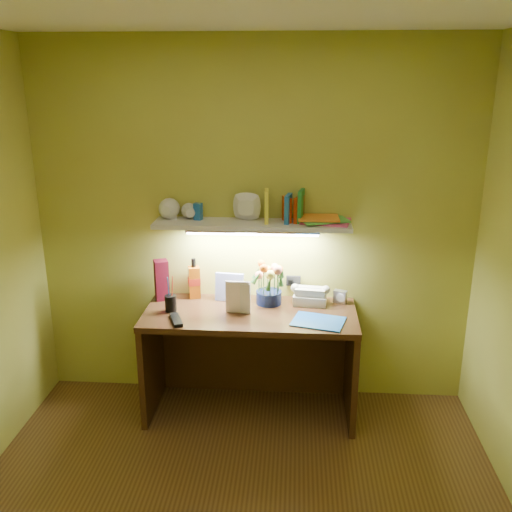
% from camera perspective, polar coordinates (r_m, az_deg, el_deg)
% --- Properties ---
extents(desk, '(1.40, 0.60, 0.75)m').
position_cam_1_polar(desk, '(3.94, -0.57, -10.62)').
color(desk, '#351E0E').
rests_on(desk, ground).
extents(flower_bouquet, '(0.22, 0.22, 0.31)m').
position_cam_1_polar(flower_bouquet, '(3.86, 1.31, -2.63)').
color(flower_bouquet, '#08143B').
rests_on(flower_bouquet, desk).
extents(telephone, '(0.24, 0.19, 0.13)m').
position_cam_1_polar(telephone, '(3.91, 5.45, -3.81)').
color(telephone, beige).
rests_on(telephone, desk).
extents(desk_clock, '(0.10, 0.07, 0.09)m').
position_cam_1_polar(desk_clock, '(3.95, 8.42, -4.04)').
color(desk_clock, '#B8B8BD').
rests_on(desk_clock, desk).
extents(whisky_bottle, '(0.10, 0.10, 0.29)m').
position_cam_1_polar(whisky_bottle, '(3.99, -6.21, -2.21)').
color(whisky_bottle, '#AF4E08').
rests_on(whisky_bottle, desk).
extents(whisky_box, '(0.12, 0.12, 0.28)m').
position_cam_1_polar(whisky_box, '(3.98, -9.41, -2.38)').
color(whisky_box, '#570C1B').
rests_on(whisky_box, desk).
extents(pen_cup, '(0.09, 0.09, 0.19)m').
position_cam_1_polar(pen_cup, '(3.80, -8.55, -4.16)').
color(pen_cup, black).
rests_on(pen_cup, desk).
extents(art_card, '(0.20, 0.06, 0.19)m').
position_cam_1_polar(art_card, '(3.93, -2.68, -3.13)').
color(art_card, silver).
rests_on(art_card, desk).
extents(tv_remote, '(0.12, 0.20, 0.02)m').
position_cam_1_polar(tv_remote, '(3.67, -7.98, -6.33)').
color(tv_remote, black).
rests_on(tv_remote, desk).
extents(blue_folder, '(0.37, 0.31, 0.01)m').
position_cam_1_polar(blue_folder, '(3.65, 6.25, -6.52)').
color(blue_folder, blue).
rests_on(blue_folder, desk).
extents(desk_book_a, '(0.17, 0.03, 0.22)m').
position_cam_1_polar(desk_book_a, '(3.73, -3.07, -4.07)').
color(desk_book_a, white).
rests_on(desk_book_a, desk).
extents(desk_book_b, '(0.15, 0.06, 0.21)m').
position_cam_1_polar(desk_book_b, '(3.75, -2.73, -4.08)').
color(desk_book_b, silver).
rests_on(desk_book_b, desk).
extents(wall_shelf, '(1.31, 0.31, 0.24)m').
position_cam_1_polar(wall_shelf, '(3.76, -0.49, 3.73)').
color(wall_shelf, silver).
rests_on(wall_shelf, ground).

